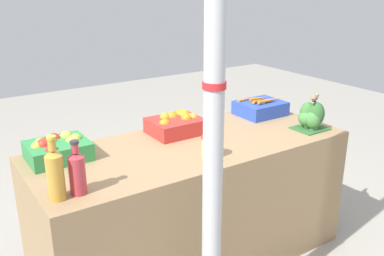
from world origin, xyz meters
The scene contains 10 objects.
market_table centered at (0.00, 0.00, 0.41)m, with size 1.95×0.79×0.82m, color #937551.
support_pole centered at (-0.31, -0.63, 1.32)m, with size 0.10×0.10×2.64m.
apple_crate centered at (-0.75, 0.22, 0.88)m, with size 0.33×0.27×0.14m.
orange_crate centered at (0.02, 0.22, 0.88)m, with size 0.33×0.27×0.13m.
carrot_crate centered at (0.74, 0.21, 0.87)m, with size 0.33×0.27×0.13m.
broccoli_pile centered at (0.80, -0.22, 0.90)m, with size 0.22×0.18×0.19m.
juice_bottle_amber centered at (-0.89, -0.24, 0.95)m, with size 0.08×0.08×0.31m.
juice_bottle_ruby centered at (-0.79, -0.24, 0.93)m, with size 0.08×0.08×0.26m.
pickle_jar centered at (-0.04, -0.23, 0.88)m, with size 0.10×0.10×0.13m.
sparrow_bird centered at (0.81, -0.22, 1.03)m, with size 0.13×0.06×0.05m.
Camera 1 is at (-1.34, -2.03, 1.77)m, focal length 40.00 mm.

